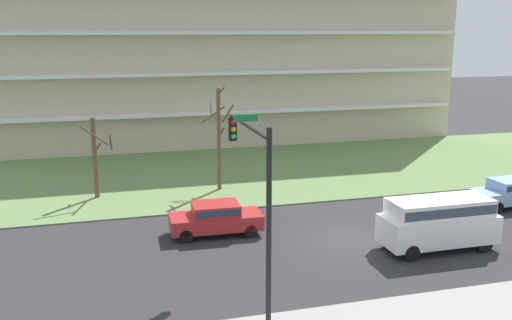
# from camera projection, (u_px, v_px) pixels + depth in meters

# --- Properties ---
(ground) EXTENTS (160.00, 160.00, 0.00)m
(ground) POSITION_uv_depth(u_px,v_px,m) (348.00, 241.00, 26.74)
(ground) COLOR #2D2D30
(grass_lawn_strip) EXTENTS (80.00, 16.00, 0.08)m
(grass_lawn_strip) POSITION_uv_depth(u_px,v_px,m) (264.00, 171.00, 39.88)
(grass_lawn_strip) COLOR #66844C
(grass_lawn_strip) RESTS_ON ground
(apartment_building) EXTENTS (39.78, 13.15, 18.81)m
(apartment_building) POSITION_uv_depth(u_px,v_px,m) (220.00, 32.00, 51.03)
(apartment_building) COLOR beige
(apartment_building) RESTS_ON ground
(tree_far_left) EXTENTS (1.77, 1.93, 4.80)m
(tree_far_left) POSITION_uv_depth(u_px,v_px,m) (96.00, 156.00, 32.87)
(tree_far_left) COLOR brown
(tree_far_left) RESTS_ON ground
(tree_left) EXTENTS (1.89, 1.49, 6.37)m
(tree_left) POSITION_uv_depth(u_px,v_px,m) (219.00, 135.00, 34.47)
(tree_left) COLOR brown
(tree_left) RESTS_ON ground
(sedan_blue_near_left) EXTENTS (4.46, 1.96, 1.57)m
(sedan_blue_near_left) POSITION_uv_depth(u_px,v_px,m) (511.00, 191.00, 31.75)
(sedan_blue_near_left) COLOR #8CB2E0
(sedan_blue_near_left) RESTS_ON ground
(sedan_red_center_left) EXTENTS (4.47, 1.97, 1.57)m
(sedan_red_center_left) POSITION_uv_depth(u_px,v_px,m) (216.00, 217.00, 27.40)
(sedan_red_center_left) COLOR #B22828
(sedan_red_center_left) RESTS_ON ground
(van_white_center_right) EXTENTS (5.20, 2.00, 2.36)m
(van_white_center_right) POSITION_uv_depth(u_px,v_px,m) (439.00, 220.00, 25.45)
(van_white_center_right) COLOR white
(van_white_center_right) RESTS_ON ground
(traffic_signal_mast) EXTENTS (0.90, 5.39, 6.76)m
(traffic_signal_mast) POSITION_uv_depth(u_px,v_px,m) (254.00, 181.00, 19.63)
(traffic_signal_mast) COLOR black
(traffic_signal_mast) RESTS_ON ground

